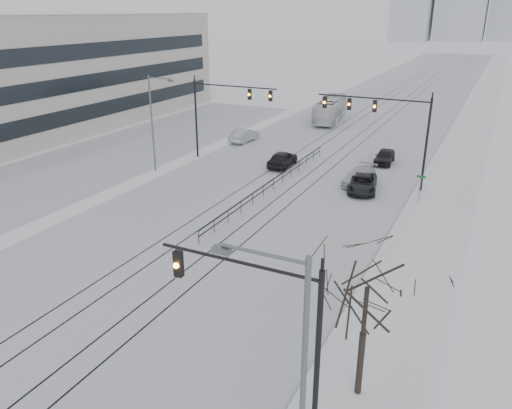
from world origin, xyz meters
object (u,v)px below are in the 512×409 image
at_px(sedan_sb_outer, 244,135).
at_px(sedan_nb_front, 363,184).
at_px(sedan_sb_inner, 282,159).
at_px(box_truck, 330,109).
at_px(traffic_mast_near, 274,323).
at_px(sedan_nb_far, 385,157).
at_px(sedan_nb_right, 359,176).
at_px(bare_tree, 366,299).

xyz_separation_m(sedan_sb_outer, sedan_nb_front, (16.98, -10.81, -0.07)).
distance_m(sedan_sb_inner, box_truck, 23.13).
height_order(traffic_mast_near, sedan_sb_inner, traffic_mast_near).
height_order(sedan_nb_far, box_truck, box_truck).
bearing_deg(sedan_nb_right, traffic_mast_near, -76.31).
bearing_deg(bare_tree, traffic_mast_near, -128.76).
bearing_deg(sedan_nb_right, sedan_sb_inner, 172.11).
distance_m(bare_tree, sedan_sb_inner, 31.72).
relative_size(traffic_mast_near, sedan_sb_inner, 1.50).
relative_size(sedan_sb_outer, sedan_nb_far, 1.09).
bearing_deg(traffic_mast_near, sedan_sb_inner, 112.68).
xyz_separation_m(sedan_sb_outer, box_truck, (5.29, 15.73, 0.85)).
relative_size(traffic_mast_near, bare_tree, 1.15).
relative_size(sedan_nb_front, box_truck, 0.43).
bearing_deg(sedan_sb_inner, sedan_nb_front, 155.92).
xyz_separation_m(sedan_nb_front, sedan_nb_right, (-0.75, 1.75, 0.01)).
relative_size(sedan_nb_right, box_truck, 0.42).
bearing_deg(sedan_nb_right, bare_tree, -70.18).
bearing_deg(box_truck, sedan_nb_front, 105.95).
relative_size(bare_tree, box_truck, 0.53).
relative_size(sedan_nb_front, sedan_nb_right, 1.04).
height_order(sedan_sb_outer, box_truck, box_truck).
bearing_deg(bare_tree, sedan_sb_outer, 123.68).
distance_m(sedan_nb_front, box_truck, 29.02).
xyz_separation_m(sedan_sb_inner, sedan_nb_front, (8.98, -3.59, -0.10)).
bearing_deg(sedan_nb_far, sedan_sb_inner, -151.21).
xyz_separation_m(bare_tree, box_truck, (-17.91, 50.55, -2.88)).
height_order(bare_tree, sedan_nb_far, bare_tree).
bearing_deg(sedan_nb_front, bare_tree, -86.89).
bearing_deg(sedan_sb_outer, sedan_nb_right, 154.50).
relative_size(sedan_sb_inner, sedan_nb_far, 1.10).
bearing_deg(sedan_sb_inner, sedan_sb_outer, -44.37).
height_order(sedan_sb_inner, sedan_nb_far, sedan_sb_inner).
distance_m(traffic_mast_near, bare_tree, 3.85).
distance_m(traffic_mast_near, sedan_nb_right, 29.38).
bearing_deg(sedan_nb_far, bare_tree, -82.36).
bearing_deg(bare_tree, sedan_nb_right, 105.15).
xyz_separation_m(sedan_sb_inner, sedan_nb_right, (8.22, -1.83, -0.09)).
xyz_separation_m(bare_tree, sedan_sb_outer, (-23.20, 34.82, -3.73)).
distance_m(bare_tree, sedan_nb_far, 33.94).
relative_size(sedan_nb_far, box_truck, 0.37).
relative_size(sedan_sb_outer, box_truck, 0.40).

